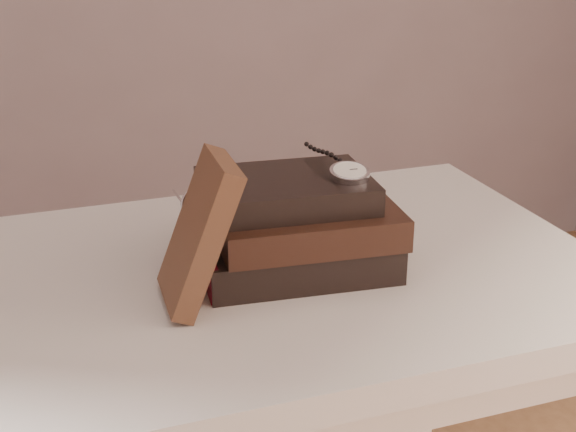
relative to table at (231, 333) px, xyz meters
name	(u,v)px	position (x,y,z in m)	size (l,w,h in m)	color
table	(231,333)	(0.00, 0.00, 0.00)	(1.00, 0.60, 0.75)	beige
book_stack	(296,227)	(0.09, -0.02, 0.15)	(0.27, 0.20, 0.12)	black
journal	(199,232)	(-0.05, -0.07, 0.18)	(0.03, 0.11, 0.19)	#3C2217
pocket_watch	(347,171)	(0.15, -0.03, 0.22)	(0.06, 0.15, 0.02)	silver
eyeglasses	(218,201)	(0.01, 0.08, 0.16)	(0.11, 0.13, 0.05)	silver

